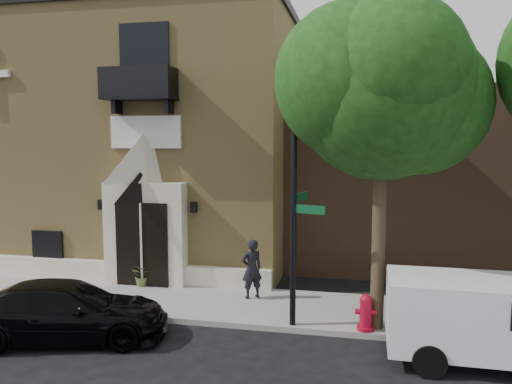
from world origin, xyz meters
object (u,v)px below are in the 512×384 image
at_px(fire_hydrant, 366,313).
at_px(pedestrian_near, 252,269).
at_px(cargo_van, 507,319).
at_px(dumpster, 476,309).
at_px(black_sedan, 66,311).
at_px(street_sign, 294,211).

bearing_deg(fire_hydrant, pedestrian_near, 150.21).
relative_size(cargo_van, fire_hydrant, 5.08).
xyz_separation_m(dumpster, pedestrian_near, (-5.70, 1.41, 0.29)).
bearing_deg(cargo_van, black_sedan, -175.66).
height_order(black_sedan, dumpster, black_sedan).
bearing_deg(black_sedan, pedestrian_near, -62.33).
bearing_deg(pedestrian_near, black_sedan, 7.39).
bearing_deg(dumpster, pedestrian_near, 176.76).
xyz_separation_m(street_sign, pedestrian_near, (-1.45, 1.80, -1.96)).
distance_m(black_sedan, fire_hydrant, 7.05).
distance_m(cargo_van, fire_hydrant, 3.03).
xyz_separation_m(black_sedan, dumpster, (9.38, 2.04, 0.03)).
distance_m(fire_hydrant, pedestrian_near, 3.68).
xyz_separation_m(street_sign, dumpster, (4.25, 0.40, -2.25)).
height_order(black_sedan, pedestrian_near, pedestrian_near).
height_order(cargo_van, pedestrian_near, pedestrian_near).
xyz_separation_m(black_sedan, cargo_van, (9.67, 0.59, 0.33)).
relative_size(street_sign, pedestrian_near, 3.28).
distance_m(black_sedan, pedestrian_near, 5.06).
distance_m(fire_hydrant, dumpster, 2.56).
relative_size(black_sedan, fire_hydrant, 5.32).
relative_size(dumpster, pedestrian_near, 1.08).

